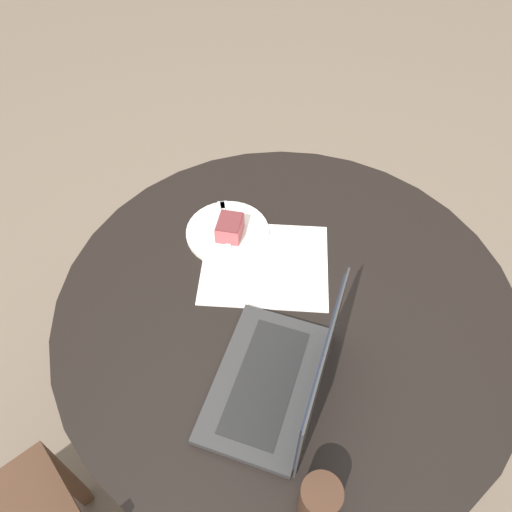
% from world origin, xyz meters
% --- Properties ---
extents(ground_plane, '(12.00, 12.00, 0.00)m').
position_xyz_m(ground_plane, '(0.00, 0.00, 0.00)').
color(ground_plane, '#6B5B4C').
extents(dining_table, '(1.11, 1.11, 0.73)m').
position_xyz_m(dining_table, '(0.00, 0.00, 0.57)').
color(dining_table, black).
rests_on(dining_table, ground_plane).
extents(paper_document, '(0.35, 0.31, 0.00)m').
position_xyz_m(paper_document, '(0.07, -0.10, 0.73)').
color(paper_document, white).
rests_on(paper_document, dining_table).
extents(plate, '(0.22, 0.22, 0.01)m').
position_xyz_m(plate, '(0.19, -0.18, 0.74)').
color(plate, silver).
rests_on(plate, dining_table).
extents(cake_slice, '(0.06, 0.08, 0.05)m').
position_xyz_m(cake_slice, '(0.18, -0.17, 0.77)').
color(cake_slice, '#B74C51').
rests_on(cake_slice, plate).
extents(fork, '(0.08, 0.17, 0.00)m').
position_xyz_m(fork, '(0.21, -0.22, 0.75)').
color(fork, silver).
rests_on(fork, plate).
extents(coffee_glass, '(0.07, 0.07, 0.10)m').
position_xyz_m(coffee_glass, '(-0.12, 0.43, 0.78)').
color(coffee_glass, '#3D2619').
rests_on(coffee_glass, dining_table).
extents(laptop, '(0.25, 0.36, 0.25)m').
position_xyz_m(laptop, '(-0.02, 0.22, 0.78)').
color(laptop, '#2D2D2D').
rests_on(laptop, dining_table).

